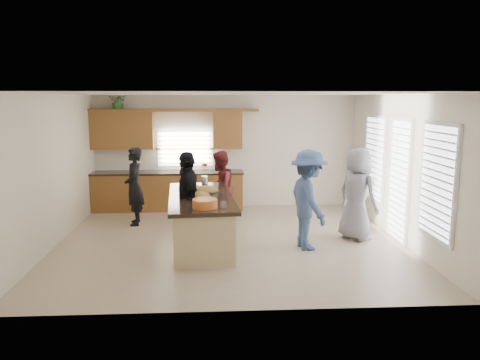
{
  "coord_description": "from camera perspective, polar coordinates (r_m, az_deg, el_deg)",
  "views": [
    {
      "loc": [
        -0.3,
        -8.66,
        2.72
      ],
      "look_at": [
        0.21,
        0.27,
        1.15
      ],
      "focal_mm": 35.0,
      "sensor_mm": 36.0,
      "label": 1
    }
  ],
  "objects": [
    {
      "name": "woman_left_mid",
      "position": [
        10.16,
        -2.47,
        -0.95
      ],
      "size": [
        0.83,
        0.94,
        1.6
      ],
      "primitive_type": "imported",
      "rotation": [
        0.0,
        0.0,
        -1.91
      ],
      "color": "maroon",
      "rests_on": "ground"
    },
    {
      "name": "woman_right_front",
      "position": [
        9.29,
        14.1,
        -1.67
      ],
      "size": [
        0.94,
        1.04,
        1.79
      ],
      "primitive_type": "imported",
      "rotation": [
        0.0,
        0.0,
        2.12
      ],
      "color": "slate",
      "rests_on": "ground"
    },
    {
      "name": "island",
      "position": [
        8.75,
        -4.76,
        -5.11
      ],
      "size": [
        1.35,
        2.78,
        0.95
      ],
      "rotation": [
        0.0,
        0.0,
        0.07
      ],
      "color": "tan",
      "rests_on": "ground"
    },
    {
      "name": "room_shell",
      "position": [
        8.71,
        -1.29,
        4.55
      ],
      "size": [
        6.52,
        6.02,
        2.81
      ],
      "color": "silver",
      "rests_on": "ground"
    },
    {
      "name": "platter_front",
      "position": [
        8.43,
        -4.98,
        -2.01
      ],
      "size": [
        0.43,
        0.43,
        0.18
      ],
      "color": "black",
      "rests_on": "island"
    },
    {
      "name": "plate_stack",
      "position": [
        9.42,
        -5.65,
        -0.75
      ],
      "size": [
        0.19,
        0.19,
        0.05
      ],
      "primitive_type": "cylinder",
      "color": "#BD8ECF",
      "rests_on": "island"
    },
    {
      "name": "back_cabinetry",
      "position": [
        11.6,
        -9.0,
        0.86
      ],
      "size": [
        4.08,
        0.66,
        2.46
      ],
      "color": "brown",
      "rests_on": "ground"
    },
    {
      "name": "flower_vase",
      "position": [
        9.77,
        -4.35,
        0.79
      ],
      "size": [
        0.14,
        0.14,
        0.43
      ],
      "color": "silver",
      "rests_on": "island"
    },
    {
      "name": "woman_left_back",
      "position": [
        10.33,
        -12.75,
        -0.77
      ],
      "size": [
        0.48,
        0.66,
        1.69
      ],
      "primitive_type": "imported",
      "rotation": [
        0.0,
        0.0,
        -1.43
      ],
      "color": "black",
      "rests_on": "ground"
    },
    {
      "name": "salad_bowl",
      "position": [
        7.65,
        -4.31,
        -2.82
      ],
      "size": [
        0.41,
        0.41,
        0.15
      ],
      "color": "orange",
      "rests_on": "island"
    },
    {
      "name": "right_wall_glazing",
      "position": [
        9.33,
        18.94,
        0.92
      ],
      "size": [
        0.06,
        4.0,
        2.25
      ],
      "color": "white",
      "rests_on": "ground"
    },
    {
      "name": "platter_back",
      "position": [
        9.12,
        -5.43,
        -1.11
      ],
      "size": [
        0.35,
        0.35,
        0.14
      ],
      "color": "black",
      "rests_on": "island"
    },
    {
      "name": "platter_mid",
      "position": [
        8.94,
        -3.99,
        -1.31
      ],
      "size": [
        0.47,
        0.47,
        0.19
      ],
      "color": "black",
      "rests_on": "island"
    },
    {
      "name": "clear_cup",
      "position": [
        7.64,
        -2.03,
        -3.04
      ],
      "size": [
        0.09,
        0.09,
        0.11
      ],
      "primitive_type": "cylinder",
      "color": "white",
      "rests_on": "island"
    },
    {
      "name": "potted_plant",
      "position": [
        11.7,
        -14.57,
        9.24
      ],
      "size": [
        0.49,
        0.44,
        0.48
      ],
      "primitive_type": "imported",
      "rotation": [
        0.0,
        0.0,
        -0.18
      ],
      "color": "#32732E",
      "rests_on": "back_cabinetry"
    },
    {
      "name": "woman_right_back",
      "position": [
        8.54,
        8.33,
        -2.39
      ],
      "size": [
        0.88,
        1.28,
        1.82
      ],
      "primitive_type": "imported",
      "rotation": [
        0.0,
        0.0,
        1.76
      ],
      "color": "#384E7B",
      "rests_on": "ground"
    },
    {
      "name": "floor",
      "position": [
        9.09,
        -1.24,
        -7.47
      ],
      "size": [
        6.5,
        6.5,
        0.0
      ],
      "primitive_type": "plane",
      "color": "tan",
      "rests_on": "ground"
    },
    {
      "name": "woman_left_front",
      "position": [
        8.54,
        -6.41,
        -2.46
      ],
      "size": [
        0.67,
        1.12,
        1.79
      ],
      "primitive_type": "imported",
      "rotation": [
        0.0,
        0.0,
        -1.33
      ],
      "color": "black",
      "rests_on": "ground"
    }
  ]
}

